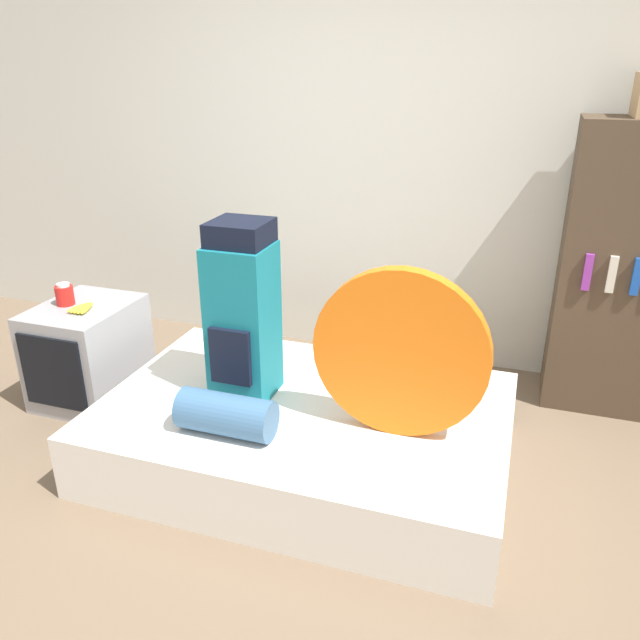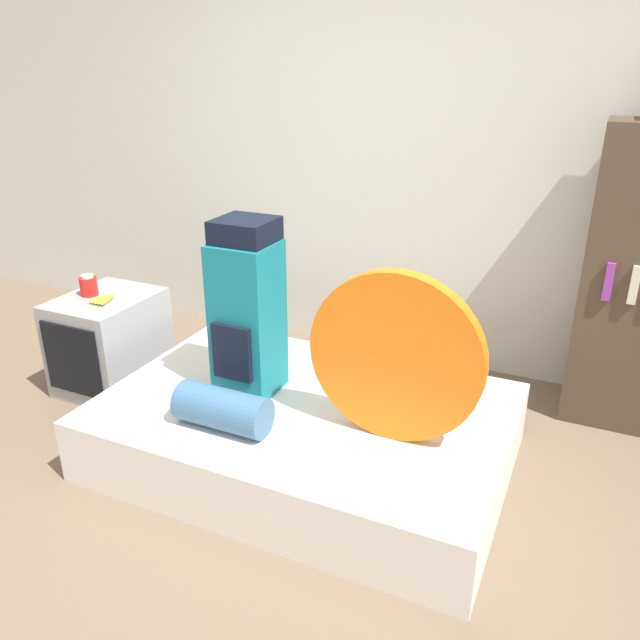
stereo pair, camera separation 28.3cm
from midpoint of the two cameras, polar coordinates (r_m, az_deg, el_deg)
The scene contains 9 objects.
ground_plane at distance 2.87m, azimuth -3.10°, elevation -17.96°, with size 16.00×16.00×0.00m, color brown.
wall_back at distance 4.00m, azimuth 9.70°, elevation 14.26°, with size 8.00×0.05×2.60m.
bed at distance 3.14m, azimuth 1.22°, elevation -10.14°, with size 1.94×1.31×0.32m.
backpack at distance 3.01m, azimuth -4.02°, elevation 0.80°, with size 0.29×0.31×0.87m.
tent_bag at distance 2.66m, azimuth 9.94°, elevation -3.46°, with size 0.77×0.07×0.77m.
sleeping_roll at distance 2.84m, azimuth -6.07°, elevation -8.18°, with size 0.44×0.19×0.19m.
television at distance 3.93m, azimuth -16.75°, elevation -2.00°, with size 0.49×0.61×0.58m.
canister at distance 3.86m, azimuth -18.47°, elevation 2.96°, with size 0.10×0.10×0.13m.
banana_bunch at distance 3.75m, azimuth -17.11°, elevation 1.81°, with size 0.12×0.17×0.03m.
Camera 2 is at (1.18, -1.86, 1.87)m, focal length 35.00 mm.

